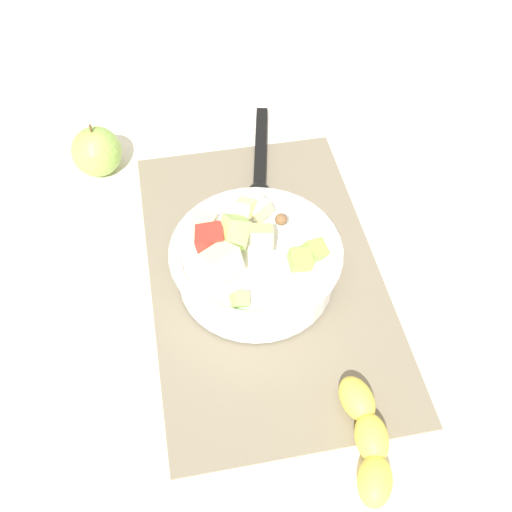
{
  "coord_description": "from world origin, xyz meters",
  "views": [
    {
      "loc": [
        -0.5,
        0.11,
        0.65
      ],
      "look_at": [
        -0.01,
        0.01,
        0.05
      ],
      "focal_mm": 44.08,
      "sensor_mm": 36.0,
      "label": 1
    }
  ],
  "objects": [
    {
      "name": "ground_plane",
      "position": [
        0.0,
        0.0,
        0.0
      ],
      "size": [
        2.4,
        2.4,
        0.0
      ],
      "primitive_type": "plane",
      "color": "silver"
    },
    {
      "name": "placemat",
      "position": [
        0.0,
        0.0,
        0.0
      ],
      "size": [
        0.5,
        0.3,
        0.01
      ],
      "primitive_type": "cube",
      "color": "#756B56",
      "rests_on": "ground_plane"
    },
    {
      "name": "salad_bowl",
      "position": [
        -0.01,
        0.01,
        0.04
      ],
      "size": [
        0.22,
        0.22,
        0.11
      ],
      "color": "white",
      "rests_on": "placemat"
    },
    {
      "name": "serving_spoon",
      "position": [
        0.18,
        -0.03,
        0.01
      ],
      "size": [
        0.23,
        0.08,
        0.01
      ],
      "color": "black",
      "rests_on": "placemat"
    },
    {
      "name": "whole_apple",
      "position": [
        0.24,
        0.21,
        0.04
      ],
      "size": [
        0.07,
        0.07,
        0.09
      ],
      "color": "#8CB74C",
      "rests_on": "ground_plane"
    },
    {
      "name": "banana_whole",
      "position": [
        -0.25,
        -0.06,
        0.02
      ],
      "size": [
        0.15,
        0.06,
        0.04
      ],
      "color": "yellow",
      "rests_on": "ground_plane"
    }
  ]
}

